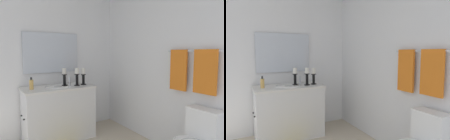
{
  "view_description": "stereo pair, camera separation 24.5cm",
  "coord_description": "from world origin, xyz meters",
  "views": [
    {
      "loc": [
        1.86,
        -0.88,
        1.37
      ],
      "look_at": [
        -0.22,
        0.52,
        1.14
      ],
      "focal_mm": 30.95,
      "sensor_mm": 36.0,
      "label": 1
    },
    {
      "loc": [
        1.99,
        -0.67,
        1.37
      ],
      "look_at": [
        -0.22,
        0.52,
        1.14
      ],
      "focal_mm": 30.95,
      "sensor_mm": 36.0,
      "label": 2
    }
  ],
  "objects": [
    {
      "name": "wall_back",
      "position": [
        0.0,
        1.27,
        1.23
      ],
      "size": [
        2.79,
        0.04,
        2.45
      ],
      "primitive_type": "cube",
      "color": "white",
      "rests_on": "ground"
    },
    {
      "name": "wall_left",
      "position": [
        -1.39,
        0.0,
        1.23
      ],
      "size": [
        0.04,
        2.53,
        2.45
      ],
      "primitive_type": "cube",
      "color": "white",
      "rests_on": "ground"
    },
    {
      "name": "vanity_cabinet",
      "position": [
        -1.07,
        0.08,
        0.42
      ],
      "size": [
        0.58,
        1.07,
        0.84
      ],
      "color": "silver",
      "rests_on": "ground"
    },
    {
      "name": "sink_basin",
      "position": [
        -1.07,
        0.08,
        0.8
      ],
      "size": [
        0.4,
        0.4,
        0.24
      ],
      "color": "white",
      "rests_on": "vanity_cabinet"
    },
    {
      "name": "mirror",
      "position": [
        -1.35,
        0.08,
        1.36
      ],
      "size": [
        0.02,
        0.9,
        0.65
      ],
      "primitive_type": "cube",
      "color": "silver"
    },
    {
      "name": "candle_holder_tall",
      "position": [
        -1.03,
        0.49,
        0.98
      ],
      "size": [
        0.09,
        0.09,
        0.27
      ],
      "color": "black",
      "rests_on": "vanity_cabinet"
    },
    {
      "name": "candle_holder_short",
      "position": [
        -0.99,
        0.37,
        0.99
      ],
      "size": [
        0.09,
        0.09,
        0.28
      ],
      "color": "black",
      "rests_on": "vanity_cabinet"
    },
    {
      "name": "candle_holder_mid",
      "position": [
        -1.11,
        0.2,
        0.99
      ],
      "size": [
        0.09,
        0.09,
        0.28
      ],
      "color": "black",
      "rests_on": "vanity_cabinet"
    },
    {
      "name": "soap_bottle",
      "position": [
        -1.06,
        -0.31,
        0.91
      ],
      "size": [
        0.06,
        0.06,
        0.18
      ],
      "color": "#E5B259",
      "rests_on": "vanity_cabinet"
    },
    {
      "name": "towel_bar",
      "position": [
        0.49,
        1.21,
        1.39
      ],
      "size": [
        0.71,
        0.02,
        0.02
      ],
      "primitive_type": "cylinder",
      "rotation": [
        0.0,
        1.57,
        0.0
      ],
      "color": "silver"
    },
    {
      "name": "towel_near_vanity",
      "position": [
        0.31,
        1.19,
        1.15
      ],
      "size": [
        0.23,
        0.03,
        0.52
      ],
      "primitive_type": "cube",
      "color": "orange",
      "rests_on": "towel_bar"
    },
    {
      "name": "towel_center",
      "position": [
        0.66,
        1.19,
        1.15
      ],
      "size": [
        0.27,
        0.03,
        0.51
      ],
      "primitive_type": "cube",
      "color": "orange",
      "rests_on": "towel_bar"
    }
  ]
}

